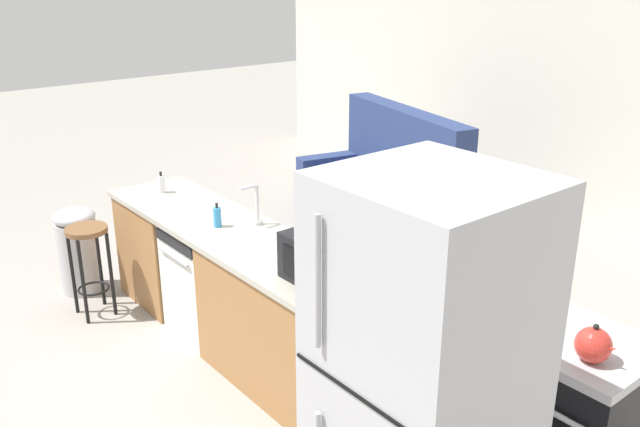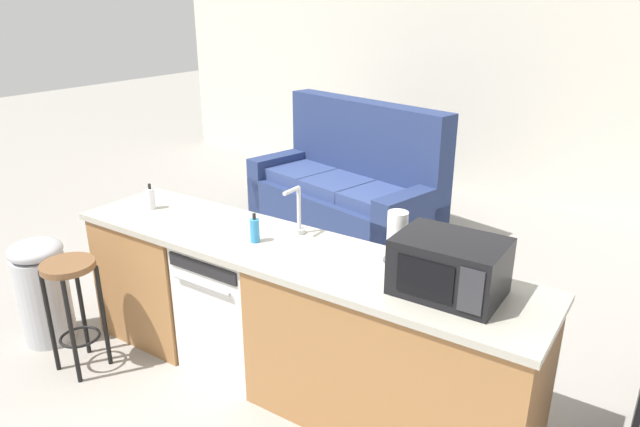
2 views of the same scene
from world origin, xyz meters
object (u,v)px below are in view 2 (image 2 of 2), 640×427
(microwave, at_px, (449,266))
(trash_bin, at_px, (43,290))
(dish_soap_bottle, at_px, (151,198))
(soap_bottle, at_px, (255,230))
(paper_towel_roll, at_px, (397,237))
(bar_stool, at_px, (72,293))
(dishwasher, at_px, (239,302))
(couch, at_px, (350,189))

(microwave, height_order, trash_bin, microwave)
(dish_soap_bottle, bearing_deg, soap_bottle, -2.59)
(paper_towel_roll, relative_size, bar_stool, 0.38)
(paper_towel_roll, xyz_separation_m, dish_soap_bottle, (-1.73, -0.18, -0.07))
(microwave, relative_size, trash_bin, 0.68)
(dish_soap_bottle, distance_m, trash_bin, 0.97)
(dishwasher, xyz_separation_m, paper_towel_roll, (0.99, 0.18, 0.62))
(microwave, relative_size, couch, 0.23)
(dish_soap_bottle, bearing_deg, paper_towel_roll, 5.90)
(paper_towel_roll, distance_m, dish_soap_bottle, 1.74)
(dishwasher, relative_size, couch, 0.39)
(dishwasher, height_order, microwave, microwave)
(dishwasher, bearing_deg, soap_bottle, -12.14)
(microwave, bearing_deg, soap_bottle, -178.05)
(microwave, xyz_separation_m, dish_soap_bottle, (-2.10, 0.00, -0.07))
(soap_bottle, relative_size, bar_stool, 0.24)
(dishwasher, distance_m, paper_towel_roll, 1.18)
(bar_stool, bearing_deg, dish_soap_bottle, 86.06)
(microwave, bearing_deg, dishwasher, 179.94)
(bar_stool, bearing_deg, paper_towel_roll, 24.57)
(dishwasher, distance_m, microwave, 1.49)
(couch, bearing_deg, microwave, -50.60)
(dish_soap_bottle, bearing_deg, bar_stool, -93.94)
(paper_towel_roll, distance_m, bar_stool, 2.02)
(microwave, xyz_separation_m, paper_towel_roll, (-0.37, 0.18, -0.00))
(dish_soap_bottle, distance_m, bar_stool, 0.77)
(soap_bottle, height_order, trash_bin, soap_bottle)
(soap_bottle, height_order, bar_stool, soap_bottle)
(paper_towel_roll, bearing_deg, microwave, -26.45)
(soap_bottle, relative_size, dish_soap_bottle, 1.00)
(paper_towel_roll, xyz_separation_m, bar_stool, (-1.78, -0.81, -0.50))
(dish_soap_bottle, distance_m, couch, 2.48)
(trash_bin, height_order, couch, couch)
(microwave, distance_m, soap_bottle, 1.17)
(paper_towel_roll, bearing_deg, dish_soap_bottle, -174.10)
(dishwasher, xyz_separation_m, trash_bin, (-1.27, -0.56, -0.04))
(paper_towel_roll, bearing_deg, soap_bottle, -164.49)
(dish_soap_bottle, bearing_deg, trash_bin, -133.35)
(soap_bottle, distance_m, dish_soap_bottle, 0.94)
(dish_soap_bottle, relative_size, trash_bin, 0.24)
(microwave, distance_m, bar_stool, 2.29)
(paper_towel_roll, height_order, couch, couch)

